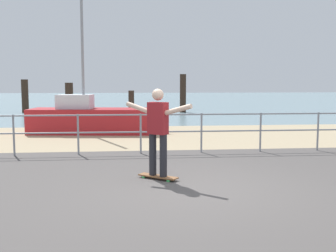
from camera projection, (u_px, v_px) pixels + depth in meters
ground_plane at (208, 207)px, 6.10m from camera, size 24.00×10.00×0.04m
beach_strip at (163, 136)px, 14.01m from camera, size 24.00×6.00×0.04m
sea_surface at (140, 100)px, 41.72m from camera, size 72.00×50.00×0.04m
railing_fence at (141, 127)px, 10.49m from camera, size 12.70×0.05×1.05m
sailboat at (97, 119)px, 14.67m from camera, size 5.04×1.92×5.07m
skateboard at (158, 177)px, 7.79m from camera, size 0.75×0.65×0.08m
skateboarder at (158, 127)px, 7.68m from camera, size 1.20×0.96×1.65m
groyne_post_0 at (25, 96)px, 24.28m from camera, size 0.40×0.40×1.99m
groyne_post_1 at (69, 101)px, 20.75m from camera, size 0.40×0.40×1.80m
groyne_post_2 at (131, 105)px, 19.94m from camera, size 0.28×0.28×1.43m
groyne_post_3 at (183, 93)px, 24.52m from camera, size 0.37×0.37×2.30m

